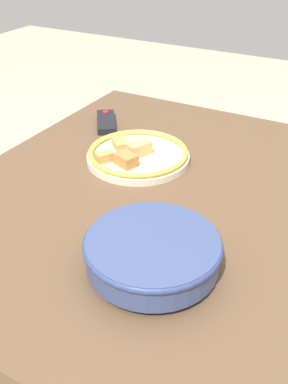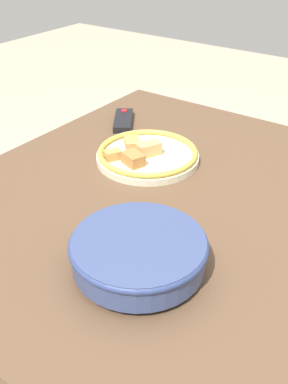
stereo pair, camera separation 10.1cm
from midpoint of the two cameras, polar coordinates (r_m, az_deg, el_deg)
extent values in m
cube|color=brown|center=(1.09, 5.34, -1.21)|extent=(1.11, 0.96, 0.04)
cylinder|color=brown|center=(1.82, 1.47, -0.15)|extent=(0.06, 0.06, 0.72)
cylinder|color=#384775|center=(0.86, 2.76, -9.53)|extent=(0.11, 0.11, 0.01)
cylinder|color=#384775|center=(0.83, 2.82, -7.74)|extent=(0.25, 0.25, 0.06)
cylinder|color=#B75B23|center=(0.84, 2.81, -7.97)|extent=(0.22, 0.22, 0.05)
torus|color=navy|center=(0.82, 2.86, -6.67)|extent=(0.26, 0.26, 0.01)
cylinder|color=beige|center=(1.21, 2.86, 4.38)|extent=(0.28, 0.28, 0.02)
torus|color=gold|center=(1.21, 2.88, 5.05)|extent=(0.27, 0.27, 0.01)
cube|color=tan|center=(1.24, 0.83, 6.18)|extent=(0.07, 0.07, 0.02)
cube|color=#B2753D|center=(1.15, 1.14, 4.15)|extent=(0.06, 0.07, 0.03)
cube|color=tan|center=(1.20, 3.03, 5.42)|extent=(0.07, 0.06, 0.03)
cube|color=tan|center=(1.18, -1.54, 4.68)|extent=(0.05, 0.05, 0.02)
cube|color=black|center=(1.43, -0.60, 9.02)|extent=(0.16, 0.13, 0.02)
cylinder|color=red|center=(1.48, -0.54, 10.26)|extent=(0.02, 0.02, 0.00)
camera|label=1|loc=(0.05, -87.14, 1.81)|focal=42.00mm
camera|label=2|loc=(0.05, 92.86, -1.81)|focal=42.00mm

